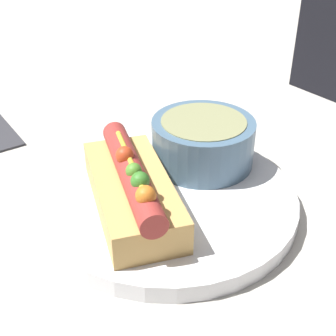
{
  "coord_description": "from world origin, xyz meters",
  "views": [
    {
      "loc": [
        0.31,
        -0.24,
        0.3
      ],
      "look_at": [
        0.0,
        0.0,
        0.05
      ],
      "focal_mm": 50.0,
      "sensor_mm": 36.0,
      "label": 1
    }
  ],
  "objects": [
    {
      "name": "spoon",
      "position": [
        -0.08,
        0.05,
        0.02
      ],
      "size": [
        0.08,
        0.15,
        0.01
      ],
      "rotation": [
        0.0,
        0.0,
        1.96
      ],
      "color": "#B7B7BC",
      "rests_on": "dinner_plate"
    },
    {
      "name": "ground_plane",
      "position": [
        0.0,
        0.0,
        0.0
      ],
      "size": [
        4.0,
        4.0,
        0.0
      ],
      "primitive_type": "plane",
      "color": "#BCB7AD"
    },
    {
      "name": "dinner_plate",
      "position": [
        0.0,
        0.0,
        0.01
      ],
      "size": [
        0.26,
        0.26,
        0.02
      ],
      "color": "white",
      "rests_on": "ground_plane"
    },
    {
      "name": "hot_dog",
      "position": [
        -0.0,
        -0.04,
        0.04
      ],
      "size": [
        0.18,
        0.12,
        0.06
      ],
      "rotation": [
        0.0,
        0.0,
        -0.36
      ],
      "color": "tan",
      "rests_on": "dinner_plate"
    },
    {
      "name": "soup_bowl",
      "position": [
        -0.02,
        0.07,
        0.05
      ],
      "size": [
        0.11,
        0.11,
        0.05
      ],
      "color": "slate",
      "rests_on": "dinner_plate"
    }
  ]
}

